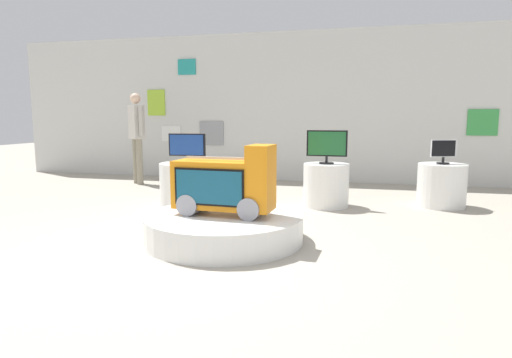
{
  "coord_description": "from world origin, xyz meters",
  "views": [
    {
      "loc": [
        1.5,
        -3.87,
        1.28
      ],
      "look_at": [
        0.44,
        0.49,
        0.64
      ],
      "focal_mm": 30.09,
      "sensor_mm": 36.0,
      "label": 1
    }
  ],
  "objects": [
    {
      "name": "display_pedestal_center_rear",
      "position": [
        1.04,
        2.33,
        0.31
      ],
      "size": [
        0.66,
        0.66,
        0.62
      ],
      "primitive_type": "cylinder",
      "color": "white",
      "rests_on": "ground"
    },
    {
      "name": "display_pedestal_right_rear",
      "position": [
        -0.95,
        1.94,
        0.31
      ],
      "size": [
        0.82,
        0.82,
        0.62
      ],
      "primitive_type": "cylinder",
      "color": "white",
      "rests_on": "ground"
    },
    {
      "name": "main_display_pedestal",
      "position": [
        0.14,
        0.29,
        0.14
      ],
      "size": [
        1.65,
        1.65,
        0.28
      ],
      "primitive_type": "cylinder",
      "color": "white",
      "rests_on": "ground"
    },
    {
      "name": "tv_on_right_rear",
      "position": [
        -0.95,
        1.94,
        0.87
      ],
      "size": [
        0.55,
        0.2,
        0.43
      ],
      "color": "black",
      "rests_on": "display_pedestal_right_rear"
    },
    {
      "name": "display_pedestal_left_rear",
      "position": [
        2.66,
        2.7,
        0.31
      ],
      "size": [
        0.67,
        0.67,
        0.62
      ],
      "primitive_type": "cylinder",
      "color": "white",
      "rests_on": "ground"
    },
    {
      "name": "tv_on_center_rear",
      "position": [
        1.04,
        2.33,
        0.89
      ],
      "size": [
        0.58,
        0.21,
        0.48
      ],
      "color": "black",
      "rests_on": "display_pedestal_center_rear"
    },
    {
      "name": "ground_plane",
      "position": [
        0.0,
        0.0,
        0.0
      ],
      "size": [
        30.0,
        30.0,
        0.0
      ],
      "primitive_type": "plane",
      "color": "#A8A091"
    },
    {
      "name": "back_wall_display",
      "position": [
        0.0,
        4.84,
        1.49
      ],
      "size": [
        12.06,
        0.13,
        2.98
      ],
      "color": "silver",
      "rests_on": "ground"
    },
    {
      "name": "shopper_browsing_near_truck",
      "position": [
        -2.69,
        3.64,
        1.02
      ],
      "size": [
        0.44,
        0.4,
        1.74
      ],
      "color": "gray",
      "rests_on": "ground"
    },
    {
      "name": "tv_on_left_rear",
      "position": [
        2.66,
        2.7,
        0.82
      ],
      "size": [
        0.37,
        0.18,
        0.35
      ],
      "color": "black",
      "rests_on": "display_pedestal_left_rear"
    },
    {
      "name": "novelty_firetruck_tv",
      "position": [
        0.16,
        0.28,
        0.58
      ],
      "size": [
        1.05,
        0.48,
        0.73
      ],
      "color": "gray",
      "rests_on": "main_display_pedestal"
    }
  ]
}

